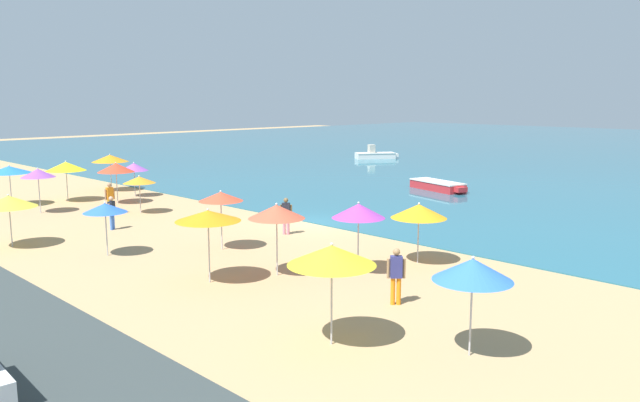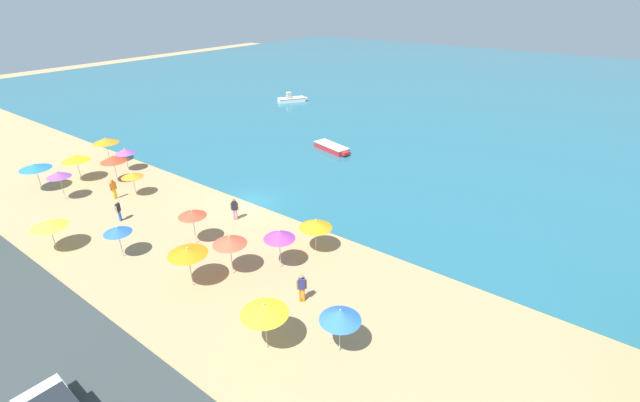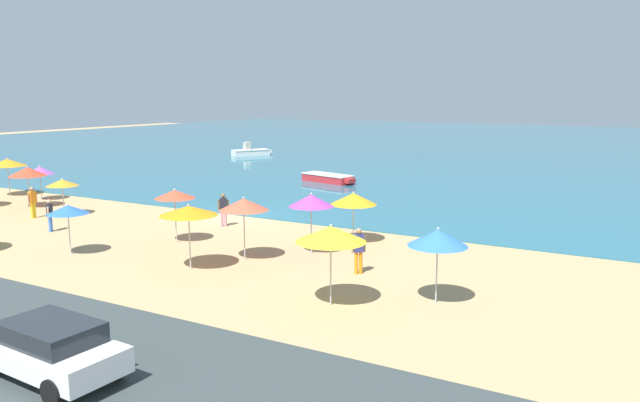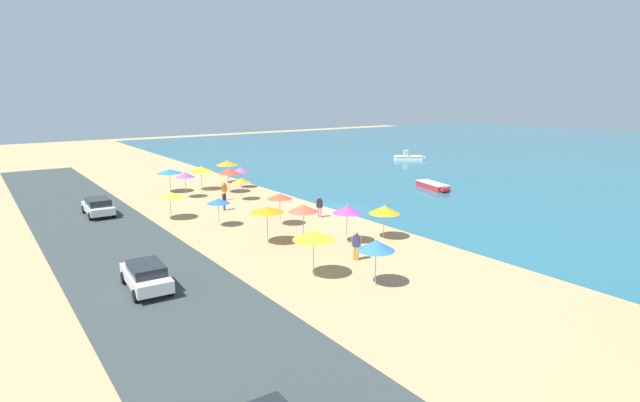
% 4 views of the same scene
% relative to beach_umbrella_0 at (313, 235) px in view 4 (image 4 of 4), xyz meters
% --- Properties ---
extents(ground_plane, '(160.00, 160.00, 0.00)m').
position_rel_beach_umbrella_0_xyz_m(ground_plane, '(-11.59, 10.51, -2.35)').
color(ground_plane, tan).
extents(sea, '(150.00, 110.00, 0.05)m').
position_rel_beach_umbrella_0_xyz_m(sea, '(-11.59, 65.51, -2.33)').
color(sea, '#256378').
rests_on(sea, ground_plane).
extents(coastal_road, '(80.00, 8.00, 0.06)m').
position_rel_beach_umbrella_0_xyz_m(coastal_road, '(-11.59, -7.49, -2.32)').
color(coastal_road, '#323B3B').
rests_on(coastal_road, ground_plane).
extents(beach_umbrella_0, '(2.27, 2.27, 2.68)m').
position_rel_beach_umbrella_0_xyz_m(beach_umbrella_0, '(0.00, 0.00, 0.00)').
color(beach_umbrella_0, '#B2B2B7').
rests_on(beach_umbrella_0, ground_plane).
extents(beach_umbrella_1, '(2.15, 2.15, 2.50)m').
position_rel_beach_umbrella_0_xyz_m(beach_umbrella_1, '(-24.04, 6.47, -0.19)').
color(beach_umbrella_1, '#B2B2B7').
rests_on(beach_umbrella_1, ground_plane).
extents(beach_umbrella_2, '(1.74, 1.74, 2.10)m').
position_rel_beach_umbrella_0_xyz_m(beach_umbrella_2, '(-20.18, 5.83, -0.51)').
color(beach_umbrella_2, '#B2B2B7').
rests_on(beach_umbrella_2, ground_plane).
extents(beach_umbrella_3, '(2.13, 2.13, 2.35)m').
position_rel_beach_umbrella_0_xyz_m(beach_umbrella_3, '(-3.22, 8.11, -0.34)').
color(beach_umbrella_3, '#B2B2B7').
rests_on(beach_umbrella_3, ground_plane).
extents(beach_umbrella_4, '(1.95, 1.95, 2.52)m').
position_rel_beach_umbrella_0_xyz_m(beach_umbrella_4, '(2.89, 1.89, -0.18)').
color(beach_umbrella_4, '#B2B2B7').
rests_on(beach_umbrella_4, ground_plane).
extents(beach_umbrella_5, '(1.91, 1.91, 2.63)m').
position_rel_beach_umbrella_0_xyz_m(beach_umbrella_5, '(-3.85, 5.36, -0.06)').
color(beach_umbrella_5, '#B2B2B7').
rests_on(beach_umbrella_5, ground_plane).
extents(beach_umbrella_6, '(1.79, 1.79, 2.23)m').
position_rel_beach_umbrella_0_xyz_m(beach_umbrella_6, '(-25.72, 8.53, -0.45)').
color(beach_umbrella_6, '#B2B2B7').
rests_on(beach_umbrella_6, ground_plane).
extents(beach_umbrella_7, '(2.36, 2.36, 2.49)m').
position_rel_beach_umbrella_0_xyz_m(beach_umbrella_7, '(-26.95, 4.71, -0.20)').
color(beach_umbrella_7, '#B2B2B7').
rests_on(beach_umbrella_7, ground_plane).
extents(beach_umbrella_8, '(1.84, 1.84, 2.50)m').
position_rel_beach_umbrella_0_xyz_m(beach_umbrella_8, '(-10.27, 4.06, -0.12)').
color(beach_umbrella_8, '#B2B2B7').
rests_on(beach_umbrella_8, ground_plane).
extents(beach_umbrella_9, '(2.39, 2.39, 2.53)m').
position_rel_beach_umbrella_0_xyz_m(beach_umbrella_9, '(-29.13, 8.65, -0.14)').
color(beach_umbrella_9, '#B2B2B7').
rests_on(beach_umbrella_9, ground_plane).
extents(beach_umbrella_10, '(2.01, 2.01, 2.62)m').
position_rel_beach_umbrella_0_xyz_m(beach_umbrella_10, '(-5.74, 3.16, -0.05)').
color(beach_umbrella_10, '#B2B2B7').
rests_on(beach_umbrella_10, ground_plane).
extents(beach_umbrella_11, '(2.26, 2.26, 2.27)m').
position_rel_beach_umbrella_0_xyz_m(beach_umbrella_11, '(-16.97, -1.97, -0.40)').
color(beach_umbrella_11, '#B2B2B7').
rests_on(beach_umbrella_11, ground_plane).
extents(beach_umbrella_12, '(2.47, 2.47, 2.42)m').
position_rel_beach_umbrella_0_xyz_m(beach_umbrella_12, '(-27.64, 1.68, -0.22)').
color(beach_umbrella_12, '#B2B2B7').
rests_on(beach_umbrella_12, ground_plane).
extents(beach_umbrella_13, '(1.72, 1.72, 2.20)m').
position_rel_beach_umbrella_0_xyz_m(beach_umbrella_13, '(-12.70, 0.20, -0.42)').
color(beach_umbrella_13, '#B2B2B7').
rests_on(beach_umbrella_13, ground_plane).
extents(beach_umbrella_14, '(1.80, 1.80, 2.51)m').
position_rel_beach_umbrella_0_xyz_m(beach_umbrella_14, '(-24.16, 1.99, -0.15)').
color(beach_umbrella_14, '#B2B2B7').
rests_on(beach_umbrella_14, ground_plane).
extents(beach_umbrella_15, '(2.23, 2.23, 2.58)m').
position_rel_beach_umbrella_0_xyz_m(beach_umbrella_15, '(-6.73, 0.96, -0.03)').
color(beach_umbrella_15, '#B2B2B7').
rests_on(beach_umbrella_15, ground_plane).
extents(bather_0, '(0.45, 0.41, 1.72)m').
position_rel_beach_umbrella_0_xyz_m(bather_0, '(-10.53, 7.89, -1.39)').
color(bather_0, '#D37E91').
rests_on(bather_0, ground_plane).
extents(bather_1, '(0.43, 0.43, 1.77)m').
position_rel_beach_umbrella_0_xyz_m(bather_1, '(-0.77, 3.63, -1.36)').
color(bather_1, orange).
rests_on(bather_1, ground_plane).
extents(bather_2, '(0.23, 0.57, 1.73)m').
position_rel_beach_umbrella_0_xyz_m(bather_2, '(-20.99, 4.49, -1.38)').
color(bather_2, yellow).
rests_on(bather_2, ground_plane).
extents(bather_3, '(0.39, 0.48, 1.62)m').
position_rel_beach_umbrella_0_xyz_m(bather_3, '(-17.24, 2.71, -1.45)').
color(bather_3, '#4174D5').
rests_on(bather_3, ground_plane).
extents(parked_car_0, '(4.29, 2.04, 1.42)m').
position_rel_beach_umbrella_0_xyz_m(parked_car_0, '(-21.30, -6.44, -1.54)').
color(parked_car_0, silver).
rests_on(parked_car_0, coastal_road).
extents(parked_car_2, '(4.20, 2.07, 1.41)m').
position_rel_beach_umbrella_0_xyz_m(parked_car_2, '(-3.31, -7.98, -1.54)').
color(parked_car_2, silver).
rests_on(parked_car_2, coastal_road).
extents(skiff_nearshore, '(3.40, 4.33, 1.45)m').
position_rel_beach_umbrella_0_xyz_m(skiff_nearshore, '(-30.74, 38.37, -1.91)').
color(skiff_nearshore, silver).
rests_on(skiff_nearshore, sea).
extents(skiff_offshore, '(4.76, 2.55, 0.61)m').
position_rel_beach_umbrella_0_xyz_m(skiff_offshore, '(-13.42, 24.35, -1.99)').
color(skiff_offshore, red).
rests_on(skiff_offshore, sea).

